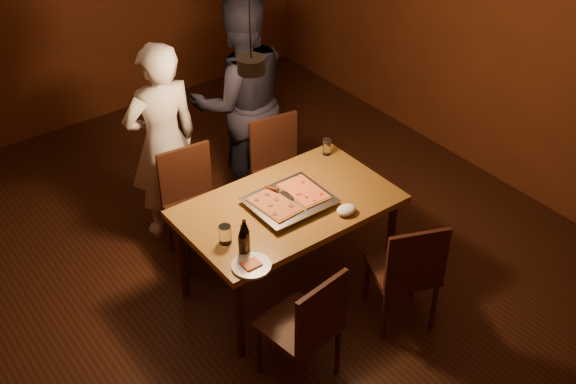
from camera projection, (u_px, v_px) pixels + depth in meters
room_shell at (253, 114)px, 4.71m from camera, size 6.00×6.00×6.00m
dining_table at (288, 212)px, 5.05m from camera, size 1.50×0.90×0.75m
chair_far_left at (192, 195)px, 5.46m from camera, size 0.46×0.46×0.49m
chair_far_right at (280, 161)px, 5.83m from camera, size 0.48×0.48×0.49m
chair_near_left at (308, 321)px, 4.39m from camera, size 0.47×0.47×0.49m
chair_near_right at (409, 266)px, 4.80m from camera, size 0.55×0.55×0.49m
pizza_tray at (290, 202)px, 4.98m from camera, size 0.55×0.45×0.05m
pizza_meat at (275, 204)px, 4.90m from camera, size 0.25×0.37×0.02m
pizza_cheese at (304, 191)px, 5.03m from camera, size 0.23×0.36×0.02m
spatula at (285, 196)px, 4.97m from camera, size 0.15×0.26×0.04m
beer_bottle_a at (243, 240)px, 4.50m from camera, size 0.06×0.06×0.23m
beer_bottle_b at (245, 236)px, 4.52m from camera, size 0.07×0.07×0.25m
water_glass_left at (225, 234)px, 4.62m from camera, size 0.08×0.08×0.13m
water_glass_right at (327, 147)px, 5.49m from camera, size 0.06×0.06×0.13m
plate_slice at (252, 266)px, 4.46m from camera, size 0.25×0.25×0.03m
napkin at (346, 210)px, 4.90m from camera, size 0.14×0.11×0.06m
diner_white at (163, 143)px, 5.52m from camera, size 0.62×0.42×1.65m
diner_dark at (241, 101)px, 5.90m from camera, size 1.03×0.90×1.81m
pendant_lamp at (251, 63)px, 4.50m from camera, size 0.18×0.18×1.10m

